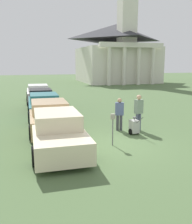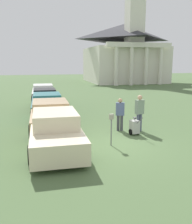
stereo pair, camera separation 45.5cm
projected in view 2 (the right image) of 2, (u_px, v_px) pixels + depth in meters
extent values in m
plane|color=#4C663D|center=(112.00, 144.00, 10.43)|extent=(120.00, 120.00, 0.00)
cube|color=beige|center=(55.00, 134.00, 10.02)|extent=(1.97, 5.30, 0.75)
cube|color=beige|center=(55.00, 119.00, 9.69)|extent=(1.69, 2.24, 0.58)
cylinder|color=black|center=(33.00, 130.00, 11.43)|extent=(0.19, 0.68, 0.67)
cylinder|color=black|center=(73.00, 127.00, 11.83)|extent=(0.19, 0.68, 0.67)
cylinder|color=black|center=(31.00, 155.00, 8.31)|extent=(0.19, 0.68, 0.67)
cylinder|color=black|center=(85.00, 151.00, 8.71)|extent=(0.19, 0.68, 0.67)
cube|color=tan|center=(50.00, 118.00, 12.78)|extent=(2.01, 5.21, 0.78)
cube|color=tan|center=(50.00, 106.00, 12.45)|extent=(1.72, 2.20, 0.53)
cylinder|color=black|center=(33.00, 117.00, 14.15)|extent=(0.19, 0.67, 0.66)
cylinder|color=black|center=(66.00, 115.00, 14.56)|extent=(0.19, 0.67, 0.66)
cylinder|color=black|center=(31.00, 132.00, 11.09)|extent=(0.19, 0.67, 0.66)
cylinder|color=black|center=(73.00, 129.00, 11.50)|extent=(0.19, 0.67, 0.66)
cube|color=#23666B|center=(47.00, 107.00, 15.83)|extent=(1.95, 5.03, 0.83)
cube|color=#23666B|center=(47.00, 97.00, 15.51)|extent=(1.67, 2.13, 0.46)
cylinder|color=black|center=(33.00, 107.00, 17.17)|extent=(0.19, 0.64, 0.64)
cylinder|color=black|center=(60.00, 106.00, 17.56)|extent=(0.19, 0.64, 0.64)
cylinder|color=black|center=(32.00, 117.00, 14.20)|extent=(0.19, 0.64, 0.64)
cylinder|color=black|center=(64.00, 115.00, 14.60)|extent=(0.19, 0.64, 0.64)
cube|color=black|center=(45.00, 100.00, 18.79)|extent=(1.86, 4.86, 0.77)
cube|color=black|center=(45.00, 92.00, 18.48)|extent=(1.60, 2.06, 0.47)
cylinder|color=black|center=(34.00, 100.00, 20.07)|extent=(0.19, 0.70, 0.70)
cylinder|color=black|center=(55.00, 100.00, 20.45)|extent=(0.19, 0.70, 0.70)
cylinder|color=black|center=(33.00, 107.00, 17.21)|extent=(0.19, 0.70, 0.70)
cylinder|color=black|center=(58.00, 106.00, 17.59)|extent=(0.19, 0.70, 0.70)
cube|color=silver|center=(43.00, 95.00, 21.69)|extent=(1.90, 4.95, 0.80)
cube|color=silver|center=(43.00, 87.00, 21.37)|extent=(1.63, 2.10, 0.49)
cylinder|color=black|center=(33.00, 95.00, 23.00)|extent=(0.19, 0.73, 0.73)
cylinder|color=black|center=(53.00, 95.00, 23.38)|extent=(0.19, 0.73, 0.73)
cylinder|color=black|center=(33.00, 100.00, 20.08)|extent=(0.19, 0.73, 0.73)
cylinder|color=black|center=(55.00, 99.00, 20.47)|extent=(0.19, 0.73, 0.73)
cylinder|color=slate|center=(111.00, 133.00, 10.20)|extent=(0.05, 0.05, 1.11)
cube|color=gray|center=(111.00, 117.00, 10.07)|extent=(0.18, 0.09, 0.22)
cylinder|color=#3F3F47|center=(122.00, 123.00, 12.43)|extent=(0.14, 0.14, 0.80)
cylinder|color=#3F3F47|center=(118.00, 123.00, 12.45)|extent=(0.14, 0.14, 0.80)
cube|color=#4C597F|center=(120.00, 109.00, 12.30)|extent=(0.47, 0.35, 0.63)
sphere|color=tan|center=(120.00, 101.00, 12.22)|extent=(0.22, 0.22, 0.22)
cylinder|color=#515670|center=(140.00, 122.00, 12.40)|extent=(0.14, 0.14, 0.88)
cylinder|color=#515670|center=(138.00, 123.00, 12.32)|extent=(0.14, 0.14, 0.88)
cube|color=gray|center=(140.00, 107.00, 12.21)|extent=(0.46, 0.33, 0.70)
sphere|color=tan|center=(140.00, 98.00, 12.11)|extent=(0.24, 0.24, 0.24)
cube|color=#B2B2AD|center=(134.00, 127.00, 11.78)|extent=(0.40, 0.47, 0.60)
cone|color=#59595B|center=(135.00, 119.00, 11.70)|extent=(0.18, 0.18, 0.16)
cylinder|color=#4C4C4C|center=(140.00, 121.00, 11.26)|extent=(0.08, 0.59, 0.43)
cylinder|color=black|center=(130.00, 132.00, 11.76)|extent=(0.07, 0.28, 0.28)
cylinder|color=black|center=(138.00, 131.00, 11.89)|extent=(0.07, 0.28, 0.28)
cube|color=silver|center=(123.00, 65.00, 43.11)|extent=(11.75, 12.13, 5.76)
pyramid|color=#333338|center=(124.00, 32.00, 42.03)|extent=(11.99, 12.37, 2.59)
cylinder|color=silver|center=(116.00, 67.00, 35.97)|extent=(0.56, 0.56, 5.47)
cylinder|color=silver|center=(131.00, 66.00, 36.52)|extent=(0.56, 0.56, 5.47)
cylinder|color=silver|center=(146.00, 66.00, 37.08)|extent=(0.56, 0.56, 5.47)
cylinder|color=silver|center=(160.00, 66.00, 37.63)|extent=(0.56, 0.56, 5.47)
cube|color=silver|center=(140.00, 45.00, 36.19)|extent=(9.99, 0.70, 0.70)
cube|color=silver|center=(135.00, 7.00, 37.10)|extent=(2.40, 2.40, 11.21)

